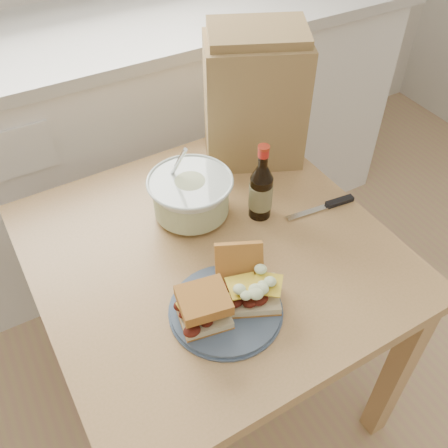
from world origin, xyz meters
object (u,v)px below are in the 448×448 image
dining_table (212,274)px  plate (226,309)px  paper_bag (255,102)px  coleslaw_bowl (191,197)px  beer_bottle (261,190)px

dining_table → plate: 0.23m
paper_bag → coleslaw_bowl: bearing=-128.4°
coleslaw_bowl → beer_bottle: same height
coleslaw_bowl → beer_bottle: 0.18m
plate → paper_bag: paper_bag is taller
coleslaw_bowl → beer_bottle: (0.16, -0.09, 0.03)m
beer_bottle → paper_bag: bearing=71.4°
plate → coleslaw_bowl: bearing=76.5°
coleslaw_bowl → paper_bag: bearing=27.5°
plate → beer_bottle: bearing=44.7°
plate → paper_bag: (0.36, 0.47, 0.17)m
plate → beer_bottle: 0.34m
paper_bag → plate: bearing=-103.2°
coleslaw_bowl → paper_bag: size_ratio=0.62×
dining_table → paper_bag: paper_bag is taller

